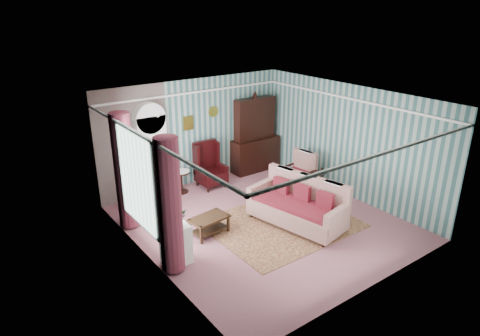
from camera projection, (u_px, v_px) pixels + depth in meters
floor at (263, 222)px, 9.91m from camera, size 6.00×6.00×0.00m
room_shell at (237, 143)px, 8.97m from camera, size 5.53×6.02×2.91m
bookcase at (152, 155)px, 10.89m from camera, size 0.80×0.28×2.24m
dresser_hutch at (256, 132)px, 12.56m from camera, size 1.50×0.56×2.36m
wingback_left at (151, 180)px, 10.64m from camera, size 0.76×0.80×1.25m
wingback_right at (211, 165)px, 11.60m from camera, size 0.76×0.80×1.25m
seated_woman at (152, 181)px, 10.65m from camera, size 0.44×0.40×1.18m
round_side_table at (181, 182)px, 11.37m from camera, size 0.50×0.50×0.60m
nest_table at (312, 176)px, 11.84m from camera, size 0.45×0.38×0.54m
plant_stand at (176, 246)px, 8.22m from camera, size 0.55×0.35×0.80m
rug at (281, 224)px, 9.84m from camera, size 3.20×2.60×0.01m
sofa at (297, 205)px, 9.64m from camera, size 1.47×2.39×1.00m
floral_armchair at (297, 173)px, 11.45m from camera, size 0.95×0.95×0.98m
coffee_table at (209, 226)px, 9.34m from camera, size 0.91×0.60×0.42m
potted_plant_a at (175, 220)px, 7.84m from camera, size 0.45×0.40×0.46m
potted_plant_b at (174, 213)px, 8.06m from camera, size 0.31×0.25×0.52m
potted_plant_c at (171, 218)px, 8.03m from camera, size 0.23×0.23×0.37m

